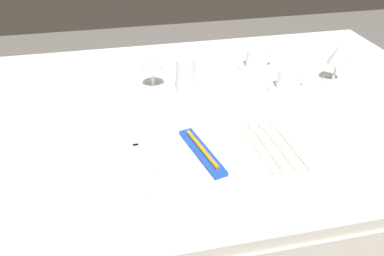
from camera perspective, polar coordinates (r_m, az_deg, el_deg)
name	(u,v)px	position (r m, az deg, el deg)	size (l,w,h in m)	color
dining_table	(186,129)	(1.27, -0.92, -0.19)	(1.80, 1.11, 0.74)	silver
dinner_plate	(202,157)	(1.00, 1.45, -4.21)	(0.25, 0.25, 0.02)	white
toothbrush_package	(202,151)	(0.99, 1.46, -3.44)	(0.08, 0.21, 0.02)	blue
fork_outer	(139,161)	(1.01, -7.71, -4.75)	(0.03, 0.23, 0.00)	beige
dinner_knife	(258,147)	(1.06, 9.58, -2.77)	(0.03, 0.24, 0.00)	beige
spoon_soup	(262,139)	(1.10, 10.15, -1.61)	(0.03, 0.23, 0.01)	beige
spoon_dessert	(273,138)	(1.11, 11.67, -1.44)	(0.03, 0.23, 0.01)	beige
spoon_tea	(285,137)	(1.12, 13.42, -1.33)	(0.03, 0.23, 0.01)	beige
saucer_left	(256,68)	(1.50, 9.33, 8.65)	(0.13, 0.13, 0.01)	white
coffee_cup_left	(257,58)	(1.49, 9.53, 9.97)	(0.10, 0.08, 0.07)	white
saucer_right	(287,89)	(1.36, 13.76, 5.51)	(0.13, 0.13, 0.01)	white
coffee_cup_right	(289,79)	(1.35, 14.02, 6.88)	(0.10, 0.08, 0.06)	white
wine_glass_centre	(338,56)	(1.44, 20.55, 9.82)	(0.07, 0.07, 0.14)	silver
wine_glass_left	(152,63)	(1.32, -5.88, 9.43)	(0.08, 0.08, 0.13)	silver
drink_tumbler	(185,78)	(1.30, -0.97, 7.30)	(0.06, 0.06, 0.12)	silver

